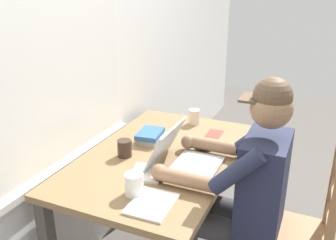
# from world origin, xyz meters

# --- Properties ---
(back_wall) EXTENTS (6.00, 0.08, 2.60)m
(back_wall) POSITION_xyz_m (-0.00, 0.47, 1.30)
(back_wall) COLOR silver
(back_wall) RESTS_ON ground
(desk) EXTENTS (1.25, 0.79, 0.73)m
(desk) POSITION_xyz_m (0.00, 0.00, 0.63)
(desk) COLOR olive
(desk) RESTS_ON ground
(seated_person) EXTENTS (0.50, 0.60, 1.25)m
(seated_person) POSITION_xyz_m (-0.08, -0.47, 0.69)
(seated_person) COLOR #232842
(seated_person) RESTS_ON ground
(wooden_chair) EXTENTS (0.42, 0.42, 0.95)m
(wooden_chair) POSITION_xyz_m (-0.08, -0.75, 0.47)
(wooden_chair) COLOR olive
(wooden_chair) RESTS_ON ground
(laptop) EXTENTS (0.33, 0.33, 0.22)m
(laptop) POSITION_xyz_m (-0.09, -0.16, 0.78)
(laptop) COLOR #ADAFB2
(laptop) RESTS_ON desk
(computer_mouse) EXTENTS (0.06, 0.10, 0.03)m
(computer_mouse) POSITION_xyz_m (0.16, -0.20, 0.75)
(computer_mouse) COLOR black
(computer_mouse) RESTS_ON desk
(coffee_mug_white) EXTENTS (0.12, 0.09, 0.10)m
(coffee_mug_white) POSITION_xyz_m (-0.41, -0.06, 0.78)
(coffee_mug_white) COLOR white
(coffee_mug_white) RESTS_ON desk
(coffee_mug_dark) EXTENTS (0.12, 0.08, 0.10)m
(coffee_mug_dark) POSITION_xyz_m (-0.10, 0.17, 0.78)
(coffee_mug_dark) COLOR #38281E
(coffee_mug_dark) RESTS_ON desk
(coffee_mug_spare) EXTENTS (0.11, 0.07, 0.10)m
(coffee_mug_spare) POSITION_xyz_m (0.50, -0.01, 0.78)
(coffee_mug_spare) COLOR beige
(coffee_mug_spare) RESTS_ON desk
(book_stack_main) EXTENTS (0.21, 0.16, 0.06)m
(book_stack_main) POSITION_xyz_m (0.14, 0.13, 0.76)
(book_stack_main) COLOR gray
(book_stack_main) RESTS_ON desk
(paper_pile_near_laptop) EXTENTS (0.23, 0.19, 0.01)m
(paper_pile_near_laptop) POSITION_xyz_m (-0.46, -0.17, 0.74)
(paper_pile_near_laptop) COLOR silver
(paper_pile_near_laptop) RESTS_ON desk
(paper_pile_back_corner) EXTENTS (0.22, 0.19, 0.01)m
(paper_pile_back_corner) POSITION_xyz_m (-0.23, -0.03, 0.74)
(paper_pile_back_corner) COLOR silver
(paper_pile_back_corner) RESTS_ON desk
(landscape_photo_print) EXTENTS (0.13, 0.09, 0.00)m
(landscape_photo_print) POSITION_xyz_m (0.39, -0.19, 0.73)
(landscape_photo_print) COLOR #C63D33
(landscape_photo_print) RESTS_ON desk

